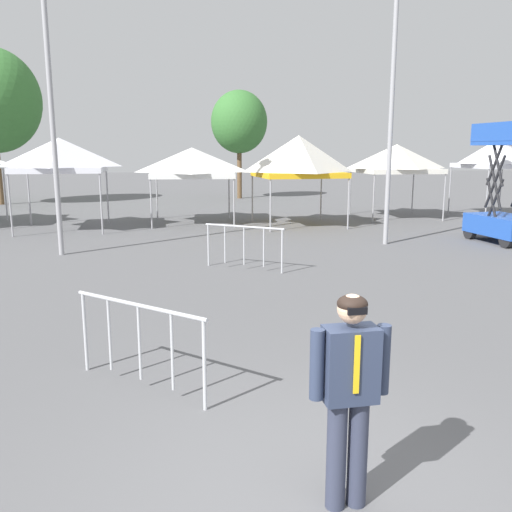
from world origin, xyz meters
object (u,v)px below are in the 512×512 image
canopy_tent_far_left (60,155)px  canopy_tent_far_right (299,156)px  person_foreground (349,387)px  light_pole_opposite_side (47,51)px  canopy_tent_right_of_center (192,162)px  crowd_barrier_mid_lot (139,329)px  canopy_tent_behind_right (396,159)px  canopy_tent_behind_center (498,153)px  crowd_barrier_by_lift (244,239)px  tree_behind_tents_center (239,122)px  light_pole_near_lift (394,50)px  scissor_lift (506,206)px

canopy_tent_far_left → canopy_tent_far_right: bearing=-0.8°
person_foreground → light_pole_opposite_side: size_ratio=0.19×
canopy_tent_right_of_center → crowd_barrier_mid_lot: 15.42m
canopy_tent_behind_right → crowd_barrier_mid_lot: 18.66m
canopy_tent_behind_center → crowd_barrier_by_lift: canopy_tent_behind_center is taller
crowd_barrier_mid_lot → canopy_tent_right_of_center: bearing=85.5°
canopy_tent_far_left → canopy_tent_right_of_center: size_ratio=0.99×
canopy_tent_behind_right → tree_behind_tents_center: 11.98m
light_pole_near_lift → light_pole_opposite_side: size_ratio=1.06×
crowd_barrier_by_lift → crowd_barrier_mid_lot: bearing=-108.1°
scissor_lift → canopy_tent_far_right: bearing=138.2°
canopy_tent_right_of_center → crowd_barrier_by_lift: canopy_tent_right_of_center is taller
light_pole_near_lift → person_foreground: bearing=-113.4°
canopy_tent_behind_center → canopy_tent_right_of_center: bearing=-177.9°
light_pole_near_lift → canopy_tent_far_left: bearing=155.5°
canopy_tent_behind_right → light_pole_near_lift: size_ratio=0.31×
canopy_tent_behind_center → scissor_lift: 7.90m
crowd_barrier_mid_lot → crowd_barrier_by_lift: 6.75m
canopy_tent_far_left → crowd_barrier_mid_lot: size_ratio=2.08×
canopy_tent_right_of_center → canopy_tent_behind_center: (13.33, 0.50, 0.34)m
canopy_tent_far_right → canopy_tent_behind_right: canopy_tent_far_right is taller
light_pole_near_lift → crowd_barrier_by_lift: 7.49m
canopy_tent_far_left → canopy_tent_far_right: 8.73m
canopy_tent_far_left → canopy_tent_right_of_center: bearing=13.9°
canopy_tent_far_right → tree_behind_tents_center: (-0.78, 12.23, 1.87)m
tree_behind_tents_center → crowd_barrier_mid_lot: (-4.41, -26.21, -3.75)m
canopy_tent_far_left → canopy_tent_right_of_center: 4.90m
tree_behind_tents_center → canopy_tent_behind_right: bearing=-62.5°
person_foreground → crowd_barrier_by_lift: bearing=87.9°
crowd_barrier_by_lift → light_pole_opposite_side: bearing=151.2°
canopy_tent_right_of_center → light_pole_opposite_side: light_pole_opposite_side is taller
canopy_tent_right_of_center → tree_behind_tents_center: 11.59m
light_pole_opposite_side → canopy_tent_behind_center: bearing=21.4°
canopy_tent_right_of_center → canopy_tent_far_right: size_ratio=0.98×
tree_behind_tents_center → light_pole_opposite_side: bearing=-112.4°
canopy_tent_behind_right → crowd_barrier_by_lift: (-7.77, -9.32, -1.76)m
person_foreground → canopy_tent_behind_center: bearing=55.0°
person_foreground → crowd_barrier_by_lift: size_ratio=1.01×
canopy_tent_behind_center → crowd_barrier_by_lift: 15.70m
canopy_tent_right_of_center → canopy_tent_far_right: bearing=-18.0°
canopy_tent_right_of_center → scissor_lift: (9.49, -6.21, -1.25)m
canopy_tent_right_of_center → light_pole_opposite_side: (-3.89, -6.24, 3.00)m
canopy_tent_far_left → light_pole_near_lift: light_pole_near_lift is taller
crowd_barrier_by_lift → canopy_tent_far_right: bearing=67.8°
canopy_tent_behind_right → tree_behind_tents_center: size_ratio=0.50×
crowd_barrier_mid_lot → tree_behind_tents_center: bearing=80.5°
light_pole_opposite_side → crowd_barrier_mid_lot: 10.51m
canopy_tent_far_right → light_pole_near_lift: 5.81m
light_pole_near_lift → light_pole_opposite_side: 9.59m
light_pole_near_lift → crowd_barrier_by_lift: size_ratio=5.78×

